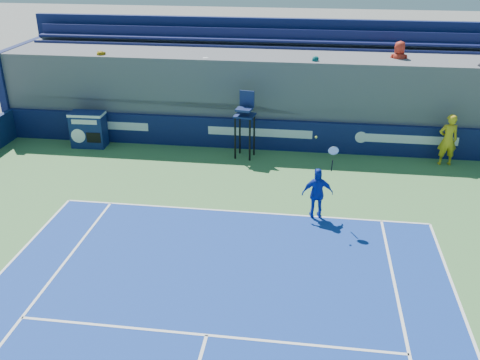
# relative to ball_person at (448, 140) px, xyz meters

# --- Properties ---
(ball_person) EXTENTS (0.74, 0.53, 1.90)m
(ball_person) POSITION_rel_ball_person_xyz_m (0.00, 0.00, 0.00)
(ball_person) COLOR gold
(ball_person) RESTS_ON apron
(back_hoarding) EXTENTS (20.40, 0.21, 1.20)m
(back_hoarding) POSITION_rel_ball_person_xyz_m (-6.78, 0.60, -0.36)
(back_hoarding) COLOR #0C1546
(back_hoarding) RESTS_ON ground
(match_clock) EXTENTS (1.34, 0.77, 1.40)m
(match_clock) POSITION_rel_ball_person_xyz_m (-13.42, -0.01, -0.22)
(match_clock) COLOR navy
(match_clock) RESTS_ON ground
(umpire_chair) EXTENTS (0.81, 0.81, 2.48)m
(umpire_chair) POSITION_rel_ball_person_xyz_m (-7.25, -0.25, 0.57)
(umpire_chair) COLOR black
(umpire_chair) RESTS_ON ground
(tennis_player) EXTENTS (0.98, 0.51, 2.57)m
(tennis_player) POSITION_rel_ball_person_xyz_m (-4.56, -4.62, -0.16)
(tennis_player) COLOR #1630B3
(tennis_player) RESTS_ON apron
(stadium_seating) EXTENTS (21.00, 4.05, 4.40)m
(stadium_seating) POSITION_rel_ball_person_xyz_m (-6.79, 2.64, 0.88)
(stadium_seating) COLOR #4F4F54
(stadium_seating) RESTS_ON ground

